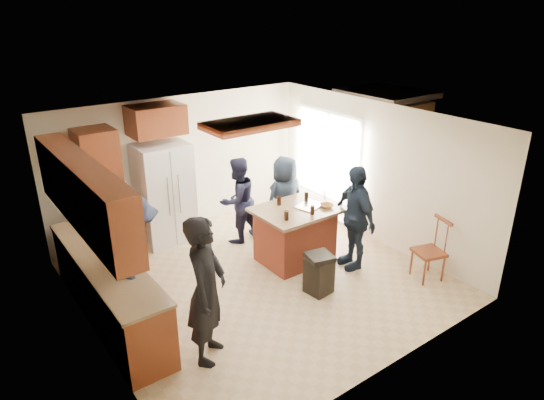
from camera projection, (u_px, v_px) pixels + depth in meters
room_shell at (377, 153)px, 10.88m from camera, size 8.00×5.20×5.00m
person_front_left at (206, 290)px, 5.62m from camera, size 0.83×0.84×1.87m
person_behind_left at (238, 200)px, 8.55m from camera, size 0.83×0.59×1.56m
person_behind_right at (285, 199)px, 8.58m from camera, size 0.79×0.53×1.57m
person_side_right at (355, 217)px, 7.68m from camera, size 0.73×1.10×1.72m
person_counter at (136, 262)px, 6.27m from camera, size 0.93×1.30×1.82m
left_cabinetry at (100, 258)px, 6.29m from camera, size 0.64×3.00×2.30m
back_wall_units at (116, 175)px, 7.97m from camera, size 1.80×0.60×2.45m
refrigerator at (165, 194)px, 8.52m from camera, size 0.90×0.76×1.80m
kitchen_island at (295, 234)px, 8.00m from camera, size 1.28×1.03×0.93m
island_items at (310, 206)px, 7.85m from camera, size 1.00×0.71×0.15m
trash_bin at (319, 273)px, 7.15m from camera, size 0.43×0.43×0.63m
spindle_chair at (430, 252)px, 7.48m from camera, size 0.52×0.52×0.99m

